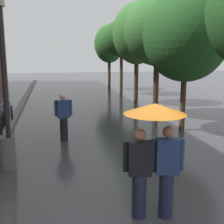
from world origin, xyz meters
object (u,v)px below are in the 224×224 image
Objects in this scene: litter_bin at (7,153)px; street_tree_5 at (109,44)px; street_tree_2 at (158,30)px; street_tree_3 at (137,34)px; pedestrian_walking_midground at (64,117)px; street_lamp_post at (4,71)px; street_tree_1 at (186,35)px; couple_under_umbrella at (154,144)px; street_tree_4 at (122,39)px.

street_tree_5 is at bearing 69.85° from litter_bin.
street_tree_3 reaches higher than street_tree_2.
pedestrian_walking_midground is (-4.57, -6.93, -3.17)m from street_tree_3.
street_tree_3 is 6.77× the size of litter_bin.
street_lamp_post is 2.66× the size of pedestrian_walking_midground.
street_tree_2 is 0.97× the size of street_tree_3.
street_tree_1 reaches higher than street_lamp_post.
pedestrian_walking_midground is (-4.30, -13.72, -2.79)m from street_tree_5.
street_tree_5 is 17.06m from street_lamp_post.
street_tree_1 is 5.29m from pedestrian_walking_midground.
street_tree_2 is 2.68× the size of couple_under_umbrella.
street_tree_4 is at bearing 78.45° from couple_under_umbrella.
street_tree_4 reaches higher than street_tree_5.
street_tree_2 reaches higher than couple_under_umbrella.
street_tree_5 is 17.26m from litter_bin.
street_tree_4 reaches higher than street_lamp_post.
street_tree_1 reaches higher than couple_under_umbrella.
street_lamp_post is at bearing -45.21° from litter_bin.
street_tree_4 is at bearing -84.07° from street_tree_5.
couple_under_umbrella reaches higher than pedestrian_walking_midground.
street_tree_4 is at bearing 64.72° from litter_bin.
street_tree_4 is 12.14m from pedestrian_walking_midground.
couple_under_umbrella is at bearing -44.82° from litter_bin.
street_tree_3 is 1.34× the size of street_lamp_post.
street_tree_3 reaches higher than street_tree_5.
litter_bin is at bearing 135.18° from couple_under_umbrella.
street_tree_2 is at bearing -90.57° from street_tree_4.
street_tree_1 reaches higher than litter_bin.
couple_under_umbrella is 0.49× the size of street_lamp_post.
couple_under_umbrella is (-2.95, -18.81, -2.25)m from street_tree_5.
street_tree_1 is 1.01× the size of street_tree_4.
street_tree_1 is at bearing -90.29° from street_tree_2.
street_tree_5 is at bearing 81.09° from couple_under_umbrella.
street_tree_1 reaches higher than street_tree_4.
couple_under_umbrella is at bearing -44.81° from street_lamp_post.
street_tree_1 is 3.25× the size of pedestrian_walking_midground.
couple_under_umbrella is 1.29× the size of pedestrian_walking_midground.
street_tree_2 is 3.46× the size of pedestrian_walking_midground.
street_tree_2 is 8.43m from street_lamp_post.
street_tree_1 reaches higher than street_tree_5.
pedestrian_walking_midground is (-4.53, -3.47, -3.12)m from street_tree_2.
street_tree_5 is 1.20× the size of street_lamp_post.
street_tree_2 is 6.58× the size of litter_bin.
street_tree_2 is at bearing 69.63° from couple_under_umbrella.
litter_bin is 0.53× the size of pedestrian_walking_midground.
street_lamp_post is (-5.97, -2.77, -1.04)m from street_tree_1.
street_tree_5 reaches higher than street_lamp_post.
street_tree_2 is 6.50m from pedestrian_walking_midground.
street_tree_4 is 14.51m from street_lamp_post.
street_tree_4 reaches higher than couple_under_umbrella.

